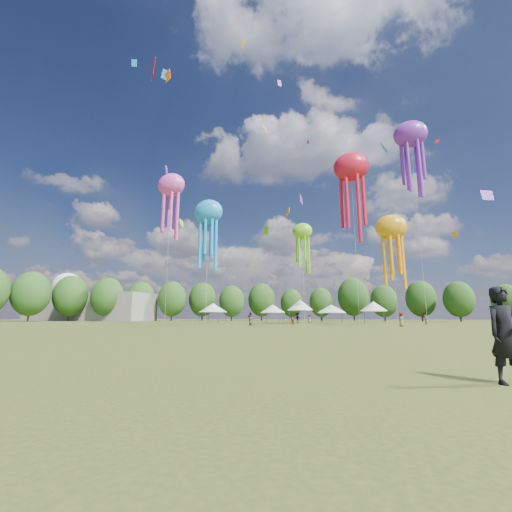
% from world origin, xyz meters
% --- Properties ---
extents(ground, '(300.00, 300.00, 0.00)m').
position_xyz_m(ground, '(0.00, 0.00, 0.00)').
color(ground, '#384416').
rests_on(ground, ground).
extents(observer_main, '(0.76, 0.64, 1.77)m').
position_xyz_m(observer_main, '(9.46, -2.53, 0.88)').
color(observer_main, black).
rests_on(observer_main, ground).
extents(spectator_near, '(0.99, 0.94, 1.61)m').
position_xyz_m(spectator_near, '(-8.00, 35.26, 0.80)').
color(spectator_near, gray).
rests_on(spectator_near, ground).
extents(spectators_far, '(27.20, 24.92, 1.91)m').
position_xyz_m(spectators_far, '(0.12, 49.33, 0.89)').
color(spectators_far, gray).
rests_on(spectators_far, ground).
extents(festival_tents, '(35.83, 12.57, 4.39)m').
position_xyz_m(festival_tents, '(-4.88, 54.90, 3.01)').
color(festival_tents, '#47474C').
rests_on(festival_tents, ground).
extents(show_kites, '(45.15, 13.50, 31.25)m').
position_xyz_m(show_kites, '(-1.52, 38.21, 19.83)').
color(show_kites, '#1B94E7').
rests_on(show_kites, ground).
extents(small_kites, '(61.73, 57.05, 46.24)m').
position_xyz_m(small_kites, '(0.14, 41.30, 30.37)').
color(small_kites, '#1B94E7').
rests_on(small_kites, ground).
extents(treeline, '(201.57, 95.24, 13.43)m').
position_xyz_m(treeline, '(-3.87, 62.51, 6.54)').
color(treeline, '#38281C').
rests_on(treeline, ground).
extents(hangar, '(40.00, 12.00, 8.00)m').
position_xyz_m(hangar, '(-72.00, 72.00, 4.00)').
color(hangar, gray).
rests_on(hangar, ground).
extents(radome, '(9.00, 9.00, 16.00)m').
position_xyz_m(radome, '(-88.00, 78.00, 9.99)').
color(radome, white).
rests_on(radome, ground).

